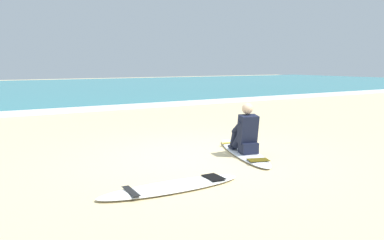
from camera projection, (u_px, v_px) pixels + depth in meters
ground_plane at (198, 157)px, 7.26m from camera, size 80.00×80.00×0.00m
sea at (26, 89)px, 25.85m from camera, size 80.00×28.00×0.10m
breaking_foam at (80, 110)px, 14.26m from camera, size 80.00×0.90×0.11m
surfboard_main at (243, 152)px, 7.52m from camera, size 1.34×2.55×0.08m
surfer_seated at (246, 133)px, 7.30m from camera, size 0.48×0.75×0.95m
surfboard_spare_near at (172, 187)px, 5.38m from camera, size 2.19×0.60×0.08m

